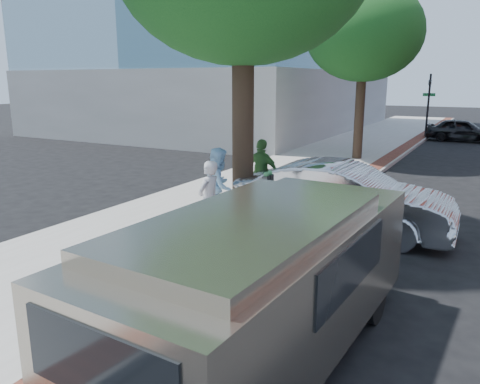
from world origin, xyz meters
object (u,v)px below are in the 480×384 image
Objects in this scene: person_officer at (220,186)px; bg_car at (462,130)px; person_gray at (209,200)px; sedan_silver at (343,198)px; parking_meter at (268,191)px; van at (271,275)px; person_green at (262,173)px.

person_officer is 0.47× the size of bg_car.
sedan_silver is at bearing 138.27° from person_gray.
parking_meter is at bearing 145.80° from sedan_silver.
van is (-0.40, -24.70, 0.42)m from bg_car.
parking_meter is 2.75m from person_green.
sedan_silver is 19.47m from bg_car.
person_officer reaches higher than parking_meter.
person_gray reaches higher than parking_meter.
bg_car is 0.71× the size of van.
person_gray is 2.92m from person_green.
person_gray is 21.91m from bg_car.
sedan_silver is at bearing 100.17° from van.
parking_meter is at bearing 119.35° from van.
parking_meter is at bearing 117.64° from person_gray.
bg_car is (2.16, 21.15, -0.55)m from parking_meter.
bg_car is at bearing 92.00° from van.
van is at bearing -156.21° from person_officer.
van reaches higher than sedan_silver.
van is (2.88, -3.04, 0.08)m from person_gray.
van reaches higher than bg_car.
bg_car is (3.49, 18.75, -0.39)m from person_green.
van reaches higher than person_officer.
person_green is 0.47× the size of bg_car.
person_green is (0.15, 1.88, -0.00)m from person_officer.
van reaches higher than person_gray.
person_green is 2.53m from sedan_silver.
sedan_silver is at bearing 57.42° from parking_meter.
van reaches higher than person_green.
parking_meter is 2.07m from sedan_silver.
person_gray is at bearing 172.24° from bg_car.
person_green is at bearing -19.50° from person_officer.
person_green is at bearing 120.40° from van.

